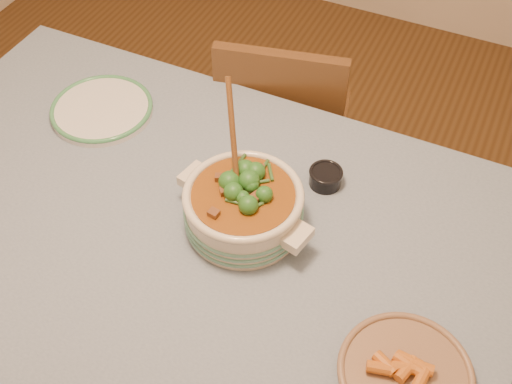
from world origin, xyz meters
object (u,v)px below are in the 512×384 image
Objects in this scene: stew_casserole at (243,205)px; fried_plate at (406,373)px; white_plate at (102,109)px; condiment_bowl at (326,176)px; chair_far at (283,126)px; dining_table at (180,242)px.

stew_casserole reaches higher than fried_plate.
condiment_bowl reaches higher than white_plate.
chair_far is (0.40, 0.43, -0.27)m from white_plate.
chair_far is (-0.29, 0.42, -0.28)m from condiment_bowl.
fried_plate is at bearing -14.55° from dining_table.
fried_plate is at bearing -22.24° from white_plate.
condiment_bowl is (0.69, 0.02, 0.01)m from white_plate.
condiment_bowl is at bearing 112.33° from chair_far.
chair_far reaches higher than dining_table.
dining_table is at bearing 77.45° from chair_far.
condiment_bowl is 0.39× the size of fried_plate.
condiment_bowl is (0.29, 0.27, 0.12)m from dining_table.
dining_table is at bearing -32.91° from white_plate.
stew_casserole is at bearing -121.97° from condiment_bowl.
chair_far reaches higher than fried_plate.
dining_table is 0.42m from condiment_bowl.
condiment_bowl is at bearing 128.20° from fried_plate.
fried_plate is at bearing -51.80° from condiment_bowl.
fried_plate reaches higher than dining_table.
white_plate is 0.34× the size of chair_far.
condiment_bowl is (0.13, 0.21, -0.05)m from stew_casserole.
dining_table is 0.24m from stew_casserole.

